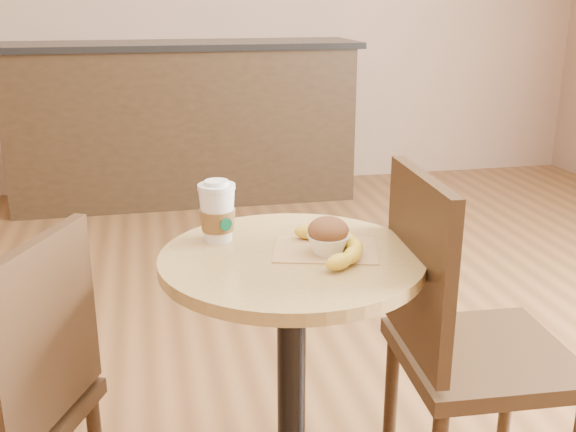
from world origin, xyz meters
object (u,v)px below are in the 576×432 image
at_px(cafe_table, 291,351).
at_px(banana, 336,245).
at_px(chair_right, 460,340).
at_px(muffin, 328,236).
at_px(chair_left, 9,406).
at_px(coffee_cup, 217,214).

distance_m(cafe_table, banana, 0.29).
relative_size(chair_right, muffin, 9.67).
bearing_deg(cafe_table, muffin, -12.45).
relative_size(chair_left, coffee_cup, 5.71).
distance_m(chair_left, muffin, 0.79).
bearing_deg(banana, chair_right, -8.11).
bearing_deg(chair_left, coffee_cup, 136.01).
relative_size(chair_left, muffin, 8.90).
height_order(chair_left, banana, chair_left).
height_order(chair_right, coffee_cup, chair_right).
relative_size(cafe_table, chair_right, 0.80).
bearing_deg(chair_right, banana, 85.14).
bearing_deg(coffee_cup, cafe_table, -60.71).
height_order(coffee_cup, banana, coffee_cup).
bearing_deg(muffin, chair_left, -176.52).
bearing_deg(coffee_cup, banana, -50.93).
distance_m(chair_left, coffee_cup, 0.62).
bearing_deg(banana, chair_left, -176.61).
xyz_separation_m(muffin, banana, (0.02, -0.00, -0.02)).
relative_size(cafe_table, chair_left, 0.87).
bearing_deg(chair_left, cafe_table, 120.02).
bearing_deg(cafe_table, chair_right, -8.64).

